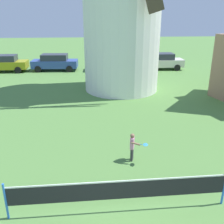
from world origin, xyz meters
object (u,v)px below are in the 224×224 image
at_px(tennis_net, 119,190).
at_px(parked_car_silver, 111,62).
at_px(parked_car_mustard, 3,63).
at_px(player_far, 133,145).
at_px(parked_car_cream, 160,61).
at_px(parked_car_blue, 55,62).

bearing_deg(tennis_net, parked_car_silver, 85.26).
bearing_deg(parked_car_mustard, player_far, -61.04).
bearing_deg(player_far, parked_car_cream, 71.45).
bearing_deg(parked_car_blue, parked_car_silver, -4.79).
bearing_deg(player_far, tennis_net, -107.67).
distance_m(tennis_net, player_far, 2.74).
bearing_deg(parked_car_mustard, parked_car_blue, 1.56).
bearing_deg(parked_car_silver, parked_car_mustard, 178.18).
relative_size(parked_car_mustard, parked_car_cream, 0.97).
relative_size(tennis_net, player_far, 5.54).
height_order(player_far, parked_car_silver, parked_car_silver).
bearing_deg(parked_car_mustard, tennis_net, -66.39).
xyz_separation_m(player_far, parked_car_cream, (5.61, 16.73, 0.19)).
distance_m(parked_car_blue, parked_car_silver, 5.43).
relative_size(player_far, parked_car_cream, 0.24).
distance_m(player_far, parked_car_mustard, 19.43).
distance_m(tennis_net, parked_car_blue, 20.10).
xyz_separation_m(tennis_net, parked_car_silver, (1.60, 19.29, 0.12)).
relative_size(parked_car_mustard, parked_car_blue, 0.99).
bearing_deg(tennis_net, parked_car_blue, 100.92).
relative_size(tennis_net, parked_car_blue, 1.37).
bearing_deg(player_far, parked_car_silver, 87.37).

